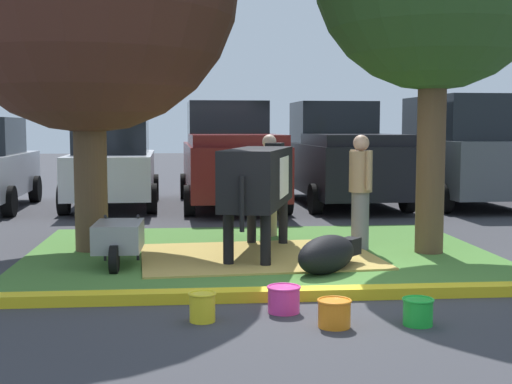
% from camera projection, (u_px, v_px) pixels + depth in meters
% --- Properties ---
extents(ground_plane, '(80.00, 80.00, 0.00)m').
position_uv_depth(ground_plane, '(309.00, 282.00, 8.33)').
color(ground_plane, '#38383D').
extents(grass_island, '(6.62, 5.13, 0.02)m').
position_uv_depth(grass_island, '(260.00, 253.00, 10.17)').
color(grass_island, '#477A33').
rests_on(grass_island, ground).
extents(curb_yellow, '(7.82, 0.24, 0.12)m').
position_uv_depth(curb_yellow, '(285.00, 294.00, 7.47)').
color(curb_yellow, yellow).
rests_on(curb_yellow, ground).
extents(hay_bedding, '(3.37, 2.64, 0.04)m').
position_uv_depth(hay_bedding, '(258.00, 257.00, 9.81)').
color(hay_bedding, tan).
rests_on(hay_bedding, ground).
extents(cow_holstein, '(1.27, 3.07, 1.56)m').
position_uv_depth(cow_holstein, '(259.00, 177.00, 10.01)').
color(cow_holstein, black).
rests_on(cow_holstein, ground).
extents(calf_lying, '(1.11, 1.19, 0.48)m').
position_uv_depth(calf_lying, '(328.00, 254.00, 8.81)').
color(calf_lying, black).
rests_on(calf_lying, ground).
extents(person_handler, '(0.34, 0.51, 1.71)m').
position_uv_depth(person_handler, '(361.00, 188.00, 10.35)').
color(person_handler, slate).
rests_on(person_handler, ground).
extents(person_visitor_near, '(0.50, 0.34, 1.70)m').
position_uv_depth(person_visitor_near, '(269.00, 182.00, 11.65)').
color(person_visitor_near, '#9E7F5B').
rests_on(person_visitor_near, ground).
extents(wheelbarrow, '(0.61, 1.60, 0.63)m').
position_uv_depth(wheelbarrow, '(118.00, 237.00, 9.20)').
color(wheelbarrow, gray).
rests_on(wheelbarrow, ground).
extents(bucket_yellow, '(0.27, 0.27, 0.28)m').
position_uv_depth(bucket_yellow, '(202.00, 306.00, 6.63)').
color(bucket_yellow, yellow).
rests_on(bucket_yellow, ground).
extents(bucket_pink, '(0.34, 0.34, 0.27)m').
position_uv_depth(bucket_pink, '(284.00, 299.00, 6.95)').
color(bucket_pink, '#EA3893').
rests_on(bucket_pink, ground).
extents(bucket_orange, '(0.32, 0.32, 0.26)m').
position_uv_depth(bucket_orange, '(334.00, 312.00, 6.45)').
color(bucket_orange, orange).
rests_on(bucket_orange, ground).
extents(bucket_green, '(0.30, 0.30, 0.25)m').
position_uv_depth(bucket_green, '(418.00, 311.00, 6.51)').
color(bucket_green, green).
rests_on(bucket_green, ground).
extents(sedan_red, '(2.14, 4.46, 2.02)m').
position_uv_depth(sedan_red, '(113.00, 164.00, 16.00)').
color(sedan_red, silver).
rests_on(sedan_red, ground).
extents(pickup_truck_maroon, '(2.36, 5.46, 2.42)m').
position_uv_depth(pickup_truck_maroon, '(230.00, 157.00, 16.25)').
color(pickup_truck_maroon, maroon).
rests_on(pickup_truck_maroon, ground).
extents(pickup_truck_black, '(2.36, 5.46, 2.42)m').
position_uv_depth(pickup_truck_black, '(341.00, 157.00, 16.59)').
color(pickup_truck_black, black).
rests_on(pickup_truck_black, ground).
extents(suv_dark_grey, '(2.24, 4.66, 2.52)m').
position_uv_depth(suv_dark_grey, '(459.00, 150.00, 16.34)').
color(suv_dark_grey, '#4C5156').
rests_on(suv_dark_grey, ground).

